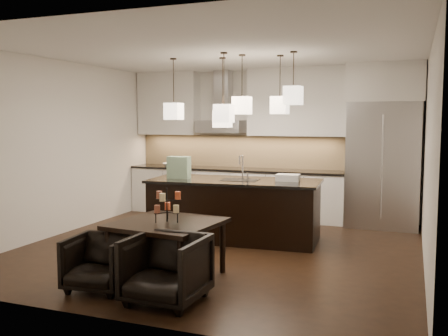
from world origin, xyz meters
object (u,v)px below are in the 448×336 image
at_px(refrigerator, 383,165).
at_px(armchair_right, 166,269).
at_px(island_body, 235,211).
at_px(armchair_left, 100,262).
at_px(dining_table, 167,250).

distance_m(refrigerator, armchair_right, 4.96).
xyz_separation_m(refrigerator, island_body, (-2.09, -1.76, -0.63)).
bearing_deg(island_body, armchair_right, -88.81).
xyz_separation_m(island_body, armchair_left, (-0.60, -2.70, -0.14)).
bearing_deg(island_body, dining_table, -96.69).
distance_m(armchair_left, armchair_right, 0.87).
distance_m(island_body, dining_table, 2.09).
bearing_deg(armchair_left, dining_table, 44.54).
bearing_deg(refrigerator, armchair_right, -111.84).
xyz_separation_m(armchair_left, armchair_right, (0.86, -0.09, 0.05)).
height_order(island_body, armchair_left, island_body).
distance_m(refrigerator, armchair_left, 5.26).
height_order(refrigerator, armchair_left, refrigerator).
bearing_deg(island_body, armchair_left, -106.66).
height_order(refrigerator, armchair_right, refrigerator).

